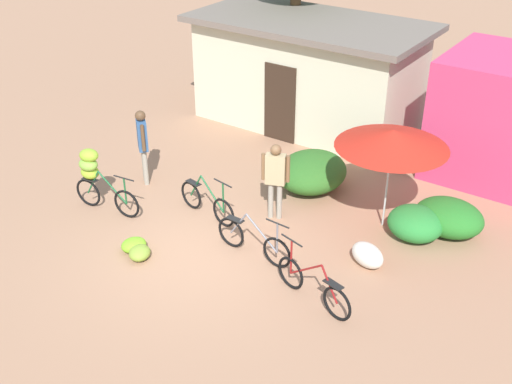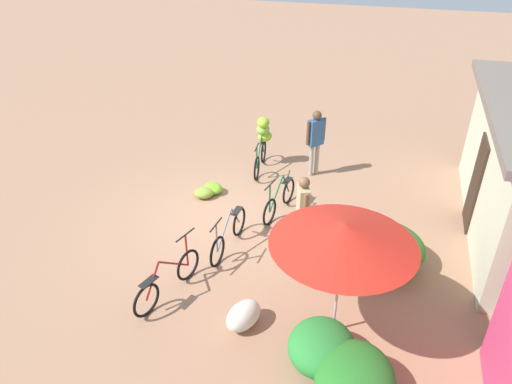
% 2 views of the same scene
% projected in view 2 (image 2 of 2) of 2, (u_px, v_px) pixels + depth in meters
% --- Properties ---
extents(ground_plane, '(60.00, 60.00, 0.00)m').
position_uv_depth(ground_plane, '(221.00, 220.00, 10.50)').
color(ground_plane, '#A6775A').
extents(hedge_bush_front_left, '(1.49, 1.72, 0.80)m').
position_uv_depth(hedge_bush_front_left, '(379.00, 246.00, 9.01)').
color(hedge_bush_front_left, '#2F6A25').
rests_on(hedge_bush_front_left, ground).
extents(hedge_bush_front_right, '(1.09, 1.01, 0.66)m').
position_uv_depth(hedge_bush_front_right, '(321.00, 347.00, 6.99)').
color(hedge_bush_front_right, '#2B8736').
rests_on(hedge_bush_front_right, ground).
extents(hedge_bush_mid, '(1.37, 1.11, 0.71)m').
position_uv_depth(hedge_bush_mid, '(355.00, 381.00, 6.45)').
color(hedge_bush_mid, '#287727').
rests_on(hedge_bush_mid, ground).
extents(market_umbrella, '(2.18, 2.18, 2.11)m').
position_uv_depth(market_umbrella, '(344.00, 234.00, 6.73)').
color(market_umbrella, beige).
rests_on(market_umbrella, ground).
extents(bicycle_leftmost, '(1.64, 0.45, 1.36)m').
position_uv_depth(bicycle_leftmost, '(263.00, 138.00, 12.35)').
color(bicycle_leftmost, black).
rests_on(bicycle_leftmost, ground).
extents(bicycle_near_pile, '(1.61, 0.34, 1.00)m').
position_uv_depth(bicycle_near_pile, '(279.00, 200.00, 10.57)').
color(bicycle_near_pile, black).
rests_on(bicycle_near_pile, ground).
extents(bicycle_center_loaded, '(1.71, 0.18, 0.95)m').
position_uv_depth(bicycle_center_loaded, '(229.00, 235.00, 9.42)').
color(bicycle_center_loaded, black).
rests_on(bicycle_center_loaded, ground).
extents(bicycle_by_shop, '(1.66, 0.48, 1.00)m').
position_uv_depth(bicycle_by_shop, '(168.00, 280.00, 8.26)').
color(bicycle_by_shop, black).
rests_on(bicycle_by_shop, ground).
extents(banana_pile_on_ground, '(0.85, 0.73, 0.26)m').
position_uv_depth(banana_pile_on_ground, '(209.00, 190.00, 11.37)').
color(banana_pile_on_ground, olive).
rests_on(banana_pile_on_ground, ground).
extents(produce_sack, '(0.81, 0.66, 0.44)m').
position_uv_depth(produce_sack, '(243.00, 316.00, 7.69)').
color(produce_sack, silver).
rests_on(produce_sack, ground).
extents(person_vendor, '(0.54, 0.34, 1.66)m').
position_uv_depth(person_vendor, '(303.00, 207.00, 9.07)').
color(person_vendor, gray).
rests_on(person_vendor, ground).
extents(person_bystander, '(0.46, 0.41, 1.75)m').
position_uv_depth(person_bystander, '(316.00, 136.00, 11.80)').
color(person_bystander, gray).
rests_on(person_bystander, ground).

